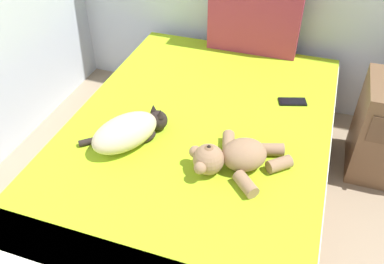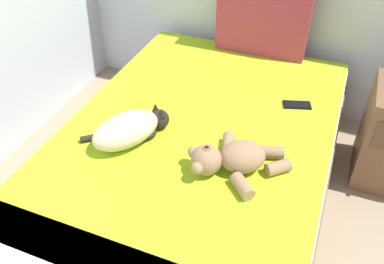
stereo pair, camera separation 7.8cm
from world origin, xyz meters
TOP-DOWN VIEW (x-y plane):
  - bed at (1.22, 3.00)m, footprint 1.34×2.06m
  - patterned_cushion at (1.31, 3.95)m, footprint 0.58×0.12m
  - cat at (0.95, 2.84)m, footprint 0.39×0.41m
  - teddy_bear at (1.46, 2.83)m, footprint 0.45×0.37m
  - cell_phone at (1.65, 3.43)m, footprint 0.16×0.11m

SIDE VIEW (x-z plane):
  - bed at x=1.22m, z-range 0.00..0.46m
  - cell_phone at x=1.65m, z-range 0.46..0.47m
  - teddy_bear at x=1.46m, z-range 0.45..0.60m
  - cat at x=0.95m, z-range 0.46..0.61m
  - patterned_cushion at x=1.31m, z-range 0.46..1.00m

